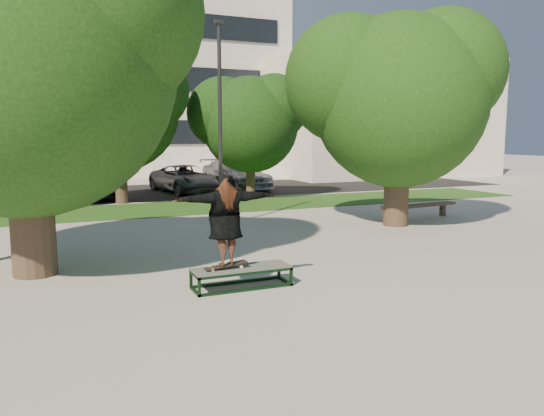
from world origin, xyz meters
name	(u,v)px	position (x,y,z in m)	size (l,w,h in m)	color
ground	(250,265)	(0.00, 0.00, 0.00)	(120.00, 120.00, 0.00)	gray
grass_strip	(185,208)	(1.00, 9.50, 0.01)	(30.00, 4.00, 0.02)	#1C4915
asphalt_strip	(131,193)	(0.00, 16.00, 0.01)	(40.00, 8.00, 0.01)	black
tree_left	(16,47)	(-4.29, 1.09, 4.42)	(6.96, 5.95, 7.12)	#38281E
tree_right	(395,91)	(5.92, 3.08, 4.09)	(6.24, 5.33, 6.51)	#38281E
bg_tree_mid	(116,104)	(-1.08, 12.08, 4.02)	(5.76, 4.92, 6.24)	#38281E
bg_tree_right	(248,119)	(4.43, 11.57, 3.49)	(5.04, 4.31, 5.43)	#38281E
lamppost	(220,122)	(1.00, 5.00, 3.15)	(0.25, 0.15, 6.11)	#2D2D30
office_building	(65,63)	(-2.00, 31.98, 8.00)	(30.00, 14.12, 16.00)	silver
side_building	(373,118)	(18.00, 22.00, 4.00)	(15.00, 10.00, 8.00)	silver
grind_box	(242,277)	(-0.73, -1.47, 0.19)	(1.80, 0.60, 0.38)	black
skater_rig	(225,222)	(-1.03, -1.47, 1.23)	(1.93, 0.54, 1.64)	white
bench	(419,206)	(7.62, 3.87, 0.40)	(3.13, 0.80, 0.48)	brown
car_dark	(92,181)	(-1.93, 14.43, 0.75)	(1.59, 4.56, 1.50)	black
car_grey	(186,179)	(2.50, 15.11, 0.67)	(2.21, 4.79, 1.33)	slate
car_silver_b	(235,174)	(5.28, 15.68, 0.77)	(2.15, 5.29, 1.54)	#A7A6AB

